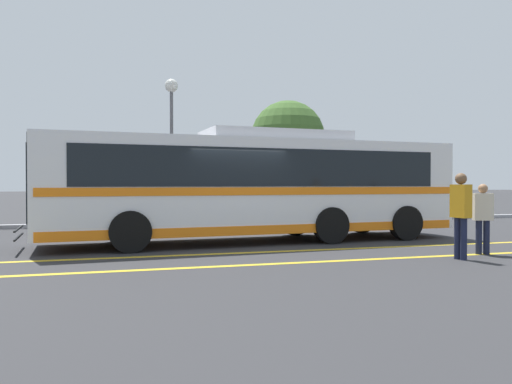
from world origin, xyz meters
TOP-DOWN VIEW (x-y plane):
  - ground_plane at (0.00, 0.00)m, footprint 220.00×220.00m
  - lane_strip_0 at (0.80, -1.74)m, footprint 31.61×0.20m
  - lane_strip_1 at (0.80, -3.49)m, footprint 31.61×0.20m
  - curb_strip at (0.80, 6.75)m, footprint 39.61×0.36m
  - transit_bus at (0.81, 0.46)m, footprint 12.05×3.28m
  - parked_car_1 at (-3.40, 5.12)m, footprint 4.54×2.10m
  - pedestrian_1 at (5.10, -3.51)m, footprint 0.47×0.36m
  - pedestrian_2 at (4.08, -4.04)m, footprint 0.27×0.44m
  - street_lamp at (-0.68, 8.23)m, footprint 0.56×0.56m
  - tree_0 at (4.83, 9.01)m, footprint 3.47×3.47m

SIDE VIEW (x-z plane):
  - ground_plane at x=0.00m, z-range 0.00..0.00m
  - lane_strip_0 at x=0.80m, z-range 0.00..0.01m
  - lane_strip_1 at x=0.80m, z-range 0.00..0.01m
  - curb_strip at x=0.80m, z-range 0.00..0.15m
  - parked_car_1 at x=-3.40m, z-range 0.01..1.38m
  - pedestrian_1 at x=5.10m, z-range 0.11..1.73m
  - pedestrian_2 at x=4.08m, z-range 0.14..2.00m
  - transit_bus at x=0.81m, z-range 0.06..3.19m
  - tree_0 at x=4.83m, z-range 1.03..6.57m
  - street_lamp at x=-0.68m, z-range 1.60..7.68m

